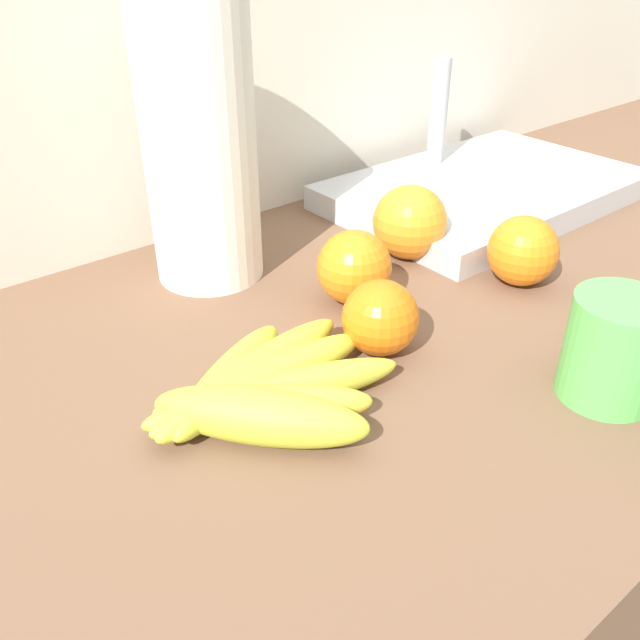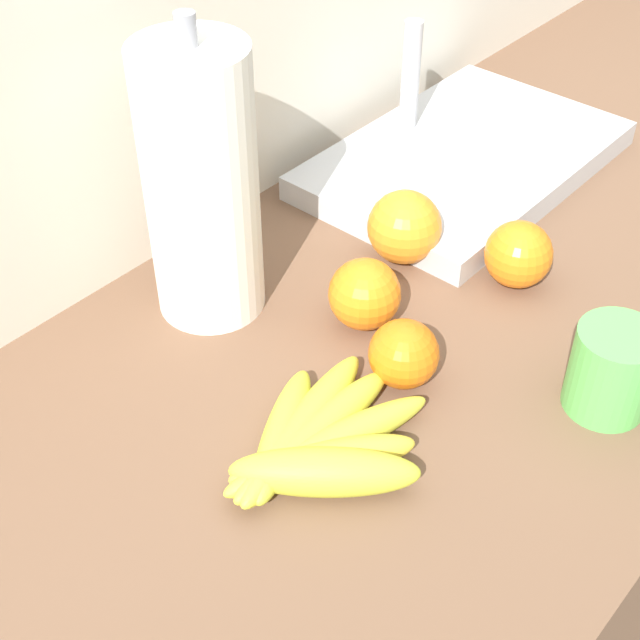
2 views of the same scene
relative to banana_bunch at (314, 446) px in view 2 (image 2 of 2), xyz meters
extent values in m
cube|color=brown|center=(0.35, 0.03, -0.48)|extent=(1.71, 0.61, 0.92)
cube|color=silver|center=(0.35, 0.37, -0.28)|extent=(2.11, 0.06, 1.30)
ellipsoid|color=gold|center=(-0.02, -0.03, 0.00)|extent=(0.14, 0.15, 0.04)
ellipsoid|color=gold|center=(-0.01, -0.02, 0.00)|extent=(0.16, 0.12, 0.04)
ellipsoid|color=gold|center=(0.01, -0.01, 0.00)|extent=(0.21, 0.09, 0.03)
ellipsoid|color=gold|center=(0.01, 0.01, 0.00)|extent=(0.21, 0.04, 0.03)
ellipsoid|color=gold|center=(0.01, 0.02, 0.00)|extent=(0.21, 0.08, 0.04)
ellipsoid|color=gold|center=(-0.01, 0.03, 0.00)|extent=(0.16, 0.11, 0.03)
sphere|color=orange|center=(0.29, 0.12, 0.02)|extent=(0.08, 0.08, 0.08)
sphere|color=orange|center=(0.13, 0.00, 0.02)|extent=(0.07, 0.07, 0.07)
sphere|color=orange|center=(0.34, 0.00, 0.02)|extent=(0.07, 0.07, 0.07)
sphere|color=orange|center=(0.18, 0.09, 0.02)|extent=(0.08, 0.08, 0.08)
cylinder|color=white|center=(0.10, 0.23, 0.13)|extent=(0.11, 0.11, 0.29)
cylinder|color=gray|center=(0.10, 0.23, 0.14)|extent=(0.02, 0.02, 0.32)
cube|color=#B7BABF|center=(0.50, 0.18, 0.00)|extent=(0.42, 0.27, 0.03)
cylinder|color=#B2B2B7|center=(0.50, 0.27, 0.08)|extent=(0.02, 0.02, 0.14)
cylinder|color=#5CBF56|center=(0.23, -0.16, 0.03)|extent=(0.08, 0.08, 0.09)
camera|label=1|loc=(-0.23, -0.36, 0.32)|focal=37.70mm
camera|label=2|loc=(-0.40, -0.36, 0.61)|focal=51.20mm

